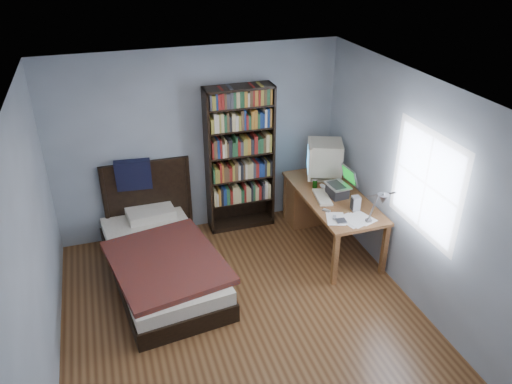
{
  "coord_description": "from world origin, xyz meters",
  "views": [
    {
      "loc": [
        -1.16,
        -3.91,
        3.77
      ],
      "look_at": [
        0.39,
        0.84,
        1.1
      ],
      "focal_mm": 35.0,
      "sensor_mm": 36.0,
      "label": 1
    }
  ],
  "objects_px": {
    "desk_lamp": "(381,201)",
    "bookshelf": "(240,160)",
    "laptop": "(339,188)",
    "soda_can": "(315,184)",
    "keyboard": "(322,197)",
    "speaker": "(356,203)",
    "bed": "(161,257)",
    "crt_monitor": "(323,158)",
    "desk": "(316,199)"
  },
  "relations": [
    {
      "from": "bed",
      "to": "laptop",
      "type": "bearing_deg",
      "value": -1.36
    },
    {
      "from": "crt_monitor",
      "to": "desk_lamp",
      "type": "distance_m",
      "value": 1.6
    },
    {
      "from": "keyboard",
      "to": "speaker",
      "type": "bearing_deg",
      "value": -47.16
    },
    {
      "from": "desk",
      "to": "speaker",
      "type": "xyz_separation_m",
      "value": [
        0.09,
        -0.9,
        0.4
      ]
    },
    {
      "from": "bookshelf",
      "to": "bed",
      "type": "xyz_separation_m",
      "value": [
        -1.25,
        -0.81,
        -0.76
      ]
    },
    {
      "from": "soda_can",
      "to": "bookshelf",
      "type": "distance_m",
      "value": 1.05
    },
    {
      "from": "desk",
      "to": "bookshelf",
      "type": "relative_size",
      "value": 0.84
    },
    {
      "from": "soda_can",
      "to": "bed",
      "type": "xyz_separation_m",
      "value": [
        -2.1,
        -0.25,
        -0.53
      ]
    },
    {
      "from": "desk",
      "to": "crt_monitor",
      "type": "height_order",
      "value": "crt_monitor"
    },
    {
      "from": "desk",
      "to": "bookshelf",
      "type": "bearing_deg",
      "value": 160.06
    },
    {
      "from": "keyboard",
      "to": "speaker",
      "type": "distance_m",
      "value": 0.47
    },
    {
      "from": "speaker",
      "to": "soda_can",
      "type": "height_order",
      "value": "speaker"
    },
    {
      "from": "speaker",
      "to": "bookshelf",
      "type": "relative_size",
      "value": 0.09
    },
    {
      "from": "desk",
      "to": "keyboard",
      "type": "distance_m",
      "value": 0.62
    },
    {
      "from": "laptop",
      "to": "bookshelf",
      "type": "distance_m",
      "value": 1.37
    },
    {
      "from": "laptop",
      "to": "desk_lamp",
      "type": "xyz_separation_m",
      "value": [
        -0.07,
        -1.06,
        0.4
      ]
    },
    {
      "from": "speaker",
      "to": "soda_can",
      "type": "relative_size",
      "value": 1.64
    },
    {
      "from": "bed",
      "to": "keyboard",
      "type": "bearing_deg",
      "value": -1.36
    },
    {
      "from": "keyboard",
      "to": "soda_can",
      "type": "xyz_separation_m",
      "value": [
        0.03,
        0.3,
        0.04
      ]
    },
    {
      "from": "keyboard",
      "to": "bookshelf",
      "type": "xyz_separation_m",
      "value": [
        -0.83,
        0.86,
        0.26
      ]
    },
    {
      "from": "desk_lamp",
      "to": "bed",
      "type": "distance_m",
      "value": 2.67
    },
    {
      "from": "desk",
      "to": "desk_lamp",
      "type": "height_order",
      "value": "desk_lamp"
    },
    {
      "from": "desk_lamp",
      "to": "keyboard",
      "type": "distance_m",
      "value": 1.18
    },
    {
      "from": "desk",
      "to": "desk_lamp",
      "type": "relative_size",
      "value": 2.71
    },
    {
      "from": "desk_lamp",
      "to": "keyboard",
      "type": "bearing_deg",
      "value": 97.71
    },
    {
      "from": "bed",
      "to": "crt_monitor",
      "type": "bearing_deg",
      "value": 11.55
    },
    {
      "from": "crt_monitor",
      "to": "bed",
      "type": "relative_size",
      "value": 0.26
    },
    {
      "from": "soda_can",
      "to": "bed",
      "type": "height_order",
      "value": "bed"
    },
    {
      "from": "crt_monitor",
      "to": "bookshelf",
      "type": "distance_m",
      "value": 1.11
    },
    {
      "from": "bookshelf",
      "to": "bed",
      "type": "distance_m",
      "value": 1.67
    },
    {
      "from": "desk",
      "to": "soda_can",
      "type": "bearing_deg",
      "value": -123.09
    },
    {
      "from": "desk_lamp",
      "to": "bookshelf",
      "type": "height_order",
      "value": "bookshelf"
    },
    {
      "from": "crt_monitor",
      "to": "bookshelf",
      "type": "bearing_deg",
      "value": 162.15
    },
    {
      "from": "soda_can",
      "to": "bed",
      "type": "bearing_deg",
      "value": -173.21
    },
    {
      "from": "laptop",
      "to": "speaker",
      "type": "height_order",
      "value": "laptop"
    },
    {
      "from": "crt_monitor",
      "to": "soda_can",
      "type": "height_order",
      "value": "crt_monitor"
    },
    {
      "from": "soda_can",
      "to": "bookshelf",
      "type": "bearing_deg",
      "value": 146.67
    },
    {
      "from": "keyboard",
      "to": "speaker",
      "type": "height_order",
      "value": "speaker"
    },
    {
      "from": "desk",
      "to": "bed",
      "type": "height_order",
      "value": "bed"
    },
    {
      "from": "desk",
      "to": "soda_can",
      "type": "relative_size",
      "value": 15.2
    },
    {
      "from": "laptop",
      "to": "soda_can",
      "type": "height_order",
      "value": "laptop"
    },
    {
      "from": "desk_lamp",
      "to": "laptop",
      "type": "bearing_deg",
      "value": 85.98
    },
    {
      "from": "crt_monitor",
      "to": "soda_can",
      "type": "distance_m",
      "value": 0.39
    },
    {
      "from": "laptop",
      "to": "soda_can",
      "type": "xyz_separation_m",
      "value": [
        -0.19,
        0.3,
        -0.05
      ]
    },
    {
      "from": "soda_can",
      "to": "speaker",
      "type": "bearing_deg",
      "value": -71.98
    },
    {
      "from": "bookshelf",
      "to": "bed",
      "type": "bearing_deg",
      "value": -146.91
    },
    {
      "from": "laptop",
      "to": "keyboard",
      "type": "bearing_deg",
      "value": 178.7
    },
    {
      "from": "soda_can",
      "to": "bookshelf",
      "type": "xyz_separation_m",
      "value": [
        -0.86,
        0.56,
        0.22
      ]
    },
    {
      "from": "crt_monitor",
      "to": "bed",
      "type": "bearing_deg",
      "value": -168.45
    },
    {
      "from": "desk",
      "to": "speaker",
      "type": "relative_size",
      "value": 9.25
    }
  ]
}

